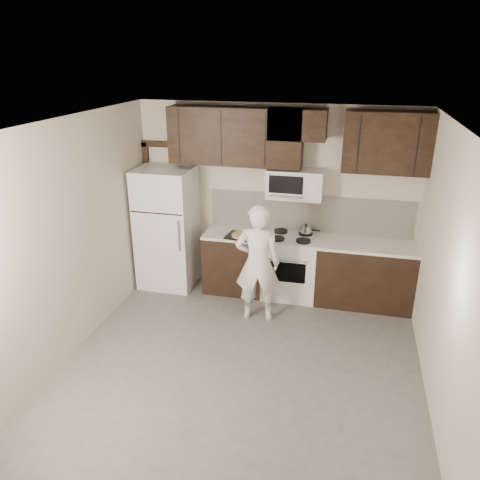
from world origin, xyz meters
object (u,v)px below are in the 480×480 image
at_px(microwave, 295,184).
at_px(stove, 290,266).
at_px(refrigerator, 167,228).
at_px(person, 258,263).

bearing_deg(microwave, stove, -89.90).
distance_m(refrigerator, person, 1.67).
xyz_separation_m(microwave, person, (-0.33, -0.87, -0.85)).
height_order(refrigerator, person, refrigerator).
relative_size(refrigerator, person, 1.12).
bearing_deg(stove, microwave, 90.10).
bearing_deg(person, stove, -122.64).
xyz_separation_m(refrigerator, person, (1.52, -0.70, -0.10)).
distance_m(microwave, refrigerator, 2.00).
bearing_deg(stove, person, -113.94).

